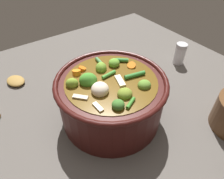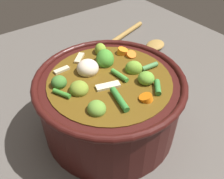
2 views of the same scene
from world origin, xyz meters
The scene contains 3 objects.
ground_plane centered at (0.00, 0.00, 0.00)m, with size 1.10×1.10×0.00m, color #514C47.
cooking_pot centered at (0.00, 0.00, 0.07)m, with size 0.28×0.28×0.15m.
wooden_spoon centered at (0.29, 0.23, 0.01)m, with size 0.20×0.18×0.02m.
Camera 2 is at (-0.20, -0.28, 0.40)m, focal length 39.00 mm.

